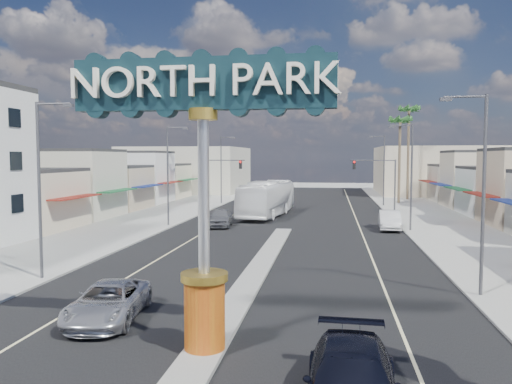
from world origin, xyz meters
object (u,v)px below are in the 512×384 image
(palm_left_far, at_px, (199,117))
(car_parked_right, at_px, (390,220))
(gateway_sign, at_px, (203,168))
(streetlight_l_far, at_px, (222,166))
(streetlight_l_near, at_px, (42,181))
(traffic_signal_left, at_px, (218,174))
(car_parked_left, at_px, (221,218))
(palm_right_far, at_px, (409,115))
(suv_left, at_px, (108,302))
(city_bus, at_px, (267,198))
(suv_right, at_px, (351,384))
(streetlight_r_far, at_px, (383,167))
(streetlight_l_mid, at_px, (170,170))
(traffic_signal_right, at_px, (378,175))
(streetlight_r_mid, at_px, (410,171))
(palm_right_mid, at_px, (400,125))
(streetlight_r_near, at_px, (480,184))

(palm_left_far, relative_size, car_parked_right, 2.62)
(gateway_sign, relative_size, streetlight_l_far, 1.02)
(gateway_sign, bearing_deg, streetlight_l_near, 142.45)
(traffic_signal_left, relative_size, car_parked_left, 1.25)
(streetlight_l_near, bearing_deg, car_parked_left, 77.50)
(traffic_signal_left, bearing_deg, palm_right_far, 36.67)
(streetlight_l_near, distance_m, suv_left, 9.15)
(car_parked_right, height_order, city_bus, city_bus)
(streetlight_l_near, relative_size, suv_left, 1.75)
(streetlight_l_far, xyz_separation_m, suv_right, (14.91, -53.28, -4.26))
(streetlight_r_far, height_order, car_parked_right, streetlight_r_far)
(car_parked_right, bearing_deg, car_parked_left, -175.16)
(traffic_signal_left, distance_m, suv_right, 47.42)
(suv_right, bearing_deg, streetlight_l_near, 144.75)
(gateway_sign, height_order, streetlight_r_far, gateway_sign)
(traffic_signal_left, bearing_deg, suv_left, -83.18)
(streetlight_r_far, bearing_deg, car_parked_left, -127.23)
(streetlight_l_mid, xyz_separation_m, car_parked_left, (4.55, 0.53, -4.25))
(traffic_signal_right, xyz_separation_m, palm_right_far, (5.82, 18.01, 8.11))
(traffic_signal_right, relative_size, streetlight_l_far, 0.67)
(gateway_sign, relative_size, palm_right_far, 0.65)
(palm_right_far, relative_size, car_parked_left, 2.93)
(streetlight_l_mid, relative_size, streetlight_r_mid, 1.00)
(palm_left_far, distance_m, palm_right_mid, 26.70)
(streetlight_l_mid, bearing_deg, streetlight_r_mid, 0.00)
(palm_right_far, distance_m, city_bus, 30.67)
(streetlight_r_far, bearing_deg, traffic_signal_left, -157.80)
(streetlight_r_near, bearing_deg, city_bus, 114.23)
(streetlight_l_mid, height_order, streetlight_l_far, same)
(palm_left_far, relative_size, palm_right_mid, 1.08)
(streetlight_l_far, bearing_deg, gateway_sign, -78.22)
(streetlight_r_near, bearing_deg, streetlight_l_mid, 136.21)
(palm_left_far, distance_m, car_parked_left, 23.32)
(palm_right_mid, xyz_separation_m, suv_right, (-8.52, -57.28, -9.80))
(streetlight_l_far, bearing_deg, traffic_signal_left, -81.14)
(streetlight_r_mid, bearing_deg, palm_right_far, 81.88)
(palm_left_far, xyz_separation_m, car_parked_left, (7.12, -19.47, -10.68))
(streetlight_r_far, height_order, palm_right_far, palm_right_far)
(traffic_signal_right, height_order, streetlight_l_mid, streetlight_l_mid)
(palm_right_mid, bearing_deg, palm_left_far, -167.01)
(traffic_signal_right, distance_m, streetlight_r_near, 34.03)
(gateway_sign, xyz_separation_m, palm_left_far, (-13.00, 48.02, 5.57))
(palm_right_mid, bearing_deg, suv_left, -108.77)
(streetlight_l_far, distance_m, city_bus, 15.16)
(streetlight_l_far, height_order, suv_left, streetlight_l_far)
(traffic_signal_left, distance_m, city_bus, 8.30)
(suv_left, bearing_deg, city_bus, 80.26)
(traffic_signal_left, bearing_deg, streetlight_r_near, -60.01)
(gateway_sign, height_order, palm_left_far, palm_left_far)
(streetlight_r_near, relative_size, palm_left_far, 0.69)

